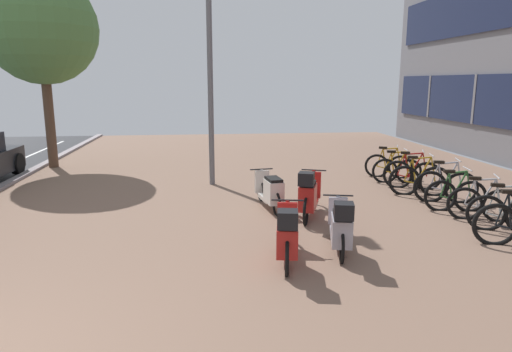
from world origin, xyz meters
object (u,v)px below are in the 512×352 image
Objects in this scene: bicycle_rack_01 at (506,214)px; bicycle_rack_02 at (482,204)px; scooter_mid at (287,235)px; scooter_far at (271,191)px; bicycle_rack_07 at (397,171)px; scooter_extra at (309,195)px; scooter_near at (341,226)px; lamp_post at (210,53)px; bicycle_rack_06 at (412,175)px; bicycle_rack_08 at (388,166)px; bicycle_rack_03 at (455,195)px; bicycle_rack_04 at (446,187)px; bicycle_rack_05 at (420,180)px; street_tree at (41,29)px.

bicycle_rack_01 is 1.01× the size of bicycle_rack_02.
scooter_far is (0.19, 2.90, -0.05)m from scooter_mid.
scooter_extra is at bearing -136.90° from bicycle_rack_07.
lamp_post is at bearing 110.41° from scooter_near.
bicycle_rack_06 is at bearing 52.49° from scooter_near.
scooter_mid is (-3.97, -5.75, 0.11)m from bicycle_rack_08.
bicycle_rack_03 is 0.74× the size of scooter_extra.
lamp_post is (-1.16, 2.58, 2.95)m from scooter_far.
bicycle_rack_04 is (0.16, 0.68, 0.02)m from bicycle_rack_03.
bicycle_rack_02 is 0.20× the size of lamp_post.
bicycle_rack_01 is 1.37m from bicycle_rack_03.
lamp_post is (-1.90, 5.11, 2.92)m from scooter_near.
lamp_post is at bearing 119.01° from scooter_extra.
bicycle_rack_05 is 3.78m from scooter_far.
scooter_far is at bearing -178.11° from bicycle_rack_04.
scooter_mid is (-0.92, -0.37, 0.01)m from scooter_near.
scooter_mid is at bearing -158.40° from scooter_near.
bicycle_rack_04 is at bearing -28.67° from street_tree.
scooter_far is at bearing 106.24° from scooter_near.
bicycle_rack_03 is 3.84m from scooter_far.
bicycle_rack_06 reaches higher than bicycle_rack_02.
bicycle_rack_07 is at bearing 98.40° from bicycle_rack_06.
bicycle_rack_04 is 4.18m from scooter_near.
scooter_extra is at bearing 159.93° from bicycle_rack_01.
street_tree reaches higher than bicycle_rack_03.
bicycle_rack_03 is at bearing 32.85° from scooter_near.
bicycle_rack_04 is 0.22× the size of lamp_post.
scooter_near reaches higher than bicycle_rack_03.
scooter_mid is at bearing -127.65° from bicycle_rack_07.
bicycle_rack_05 is 1.36m from bicycle_rack_07.
lamp_post is 5.86m from street_tree.
bicycle_rack_08 is (0.06, 0.68, -0.00)m from bicycle_rack_07.
bicycle_rack_07 is 0.22× the size of street_tree.
street_tree is (-9.92, 4.14, 3.84)m from bicycle_rack_06.
bicycle_rack_05 is (-0.27, 0.68, 0.00)m from bicycle_rack_04.
bicycle_rack_08 is (0.09, 2.04, -0.03)m from bicycle_rack_05.
scooter_near is at bearing -119.48° from bicycle_rack_08.
scooter_near is at bearing -147.15° from bicycle_rack_03.
scooter_extra is at bearing -165.92° from bicycle_rack_04.
lamp_post is at bearing 138.84° from bicycle_rack_01.
bicycle_rack_05 is at bearing 43.71° from scooter_mid.
scooter_extra reaches higher than bicycle_rack_03.
scooter_extra is at bearing -60.99° from lamp_post.
scooter_near is (-3.09, -4.02, 0.07)m from bicycle_rack_06.
scooter_mid is (-4.15, -1.66, 0.11)m from bicycle_rack_02.
lamp_post reaches higher than scooter_extra.
scooter_near is 1.83m from scooter_extra.
scooter_near is at bearing -69.59° from lamp_post.
street_tree is (-10.07, 7.54, 3.86)m from bicycle_rack_01.
scooter_extra is 0.28× the size of lamp_post.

